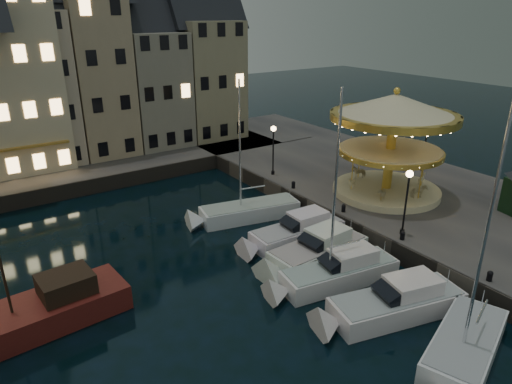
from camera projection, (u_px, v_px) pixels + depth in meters
ground at (326, 297)px, 24.25m from camera, size 160.00×160.00×0.00m
quay_east at (406, 195)px, 35.97m from camera, size 16.00×56.00×1.30m
quay_north at (49, 172)px, 41.25m from camera, size 44.00×12.00×1.30m
quaywall_e at (331, 220)px, 31.77m from camera, size 0.15×44.00×1.30m
quaywall_n at (91, 187)px, 37.71m from camera, size 48.00×0.15×1.30m
streetlamp_b at (407, 193)px, 27.32m from camera, size 0.44×0.44×4.17m
streetlamp_c at (273, 143)px, 37.67m from camera, size 0.44×0.44×4.17m
streetlamp_d at (426, 140)px, 38.63m from camera, size 0.44×0.44×4.17m
bollard_a at (490, 275)px, 23.30m from camera, size 0.30×0.30×0.57m
bollard_b at (403, 235)px, 27.52m from camera, size 0.30×0.30×0.57m
bollard_c at (344, 208)px, 31.35m from camera, size 0.30×0.30×0.57m
bollard_d at (293, 184)px, 35.56m from camera, size 0.30×0.30×0.57m
townhouse_nc at (29, 78)px, 39.79m from camera, size 6.82×8.00×14.80m
townhouse_nd at (94, 67)px, 42.63m from camera, size 5.50×8.00×15.80m
townhouse_ne at (151, 79)px, 46.05m from camera, size 6.16×8.00×12.80m
townhouse_nf at (204, 70)px, 49.05m from camera, size 6.82×8.00×13.80m
motorboat_a at (461, 353)px, 19.51m from camera, size 7.14×4.36×11.91m
motorboat_b at (390, 305)px, 22.52m from camera, size 7.91×3.96×2.15m
motorboat_c at (333, 274)px, 25.13m from camera, size 7.85×3.14×10.36m
motorboat_d at (313, 253)px, 27.39m from camera, size 7.40×2.75×2.15m
motorboat_e at (293, 234)px, 29.73m from camera, size 7.51×2.39×2.15m
motorboat_f at (243, 213)px, 33.15m from camera, size 8.29×3.65×10.97m
red_fishing_boat at (42, 313)px, 21.86m from camera, size 8.54×3.52×6.20m
carousel at (393, 126)px, 32.72m from camera, size 9.09×9.09×7.95m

